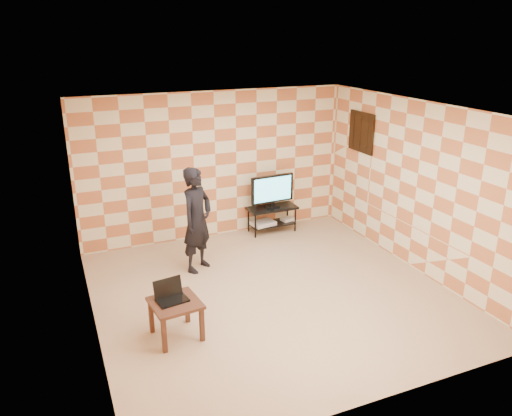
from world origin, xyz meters
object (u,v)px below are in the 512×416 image
object	(u,v)px
tv_stand	(272,214)
tv	(272,190)
side_table	(175,308)
person	(197,220)

from	to	relation	value
tv_stand	tv	world-z (taller)	tv
tv_stand	side_table	size ratio (longest dim) A/B	1.46
tv	side_table	bearing A→B (deg)	-133.43
tv_stand	person	bearing A→B (deg)	-150.72
tv	side_table	distance (m)	3.79
tv_stand	person	size ratio (longest dim) A/B	0.56
tv	person	size ratio (longest dim) A/B	0.51
tv	side_table	world-z (taller)	tv
tv_stand	person	world-z (taller)	person
tv_stand	tv	size ratio (longest dim) A/B	1.10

